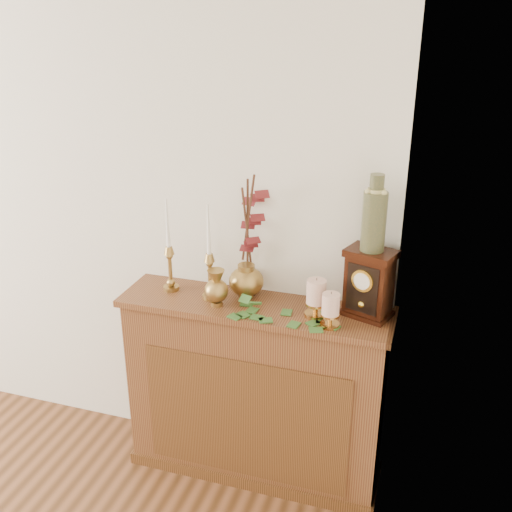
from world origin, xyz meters
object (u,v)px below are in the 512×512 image
(ceramic_vase, at_px, (374,217))
(bud_vase, at_px, (216,288))
(ginger_jar, at_px, (252,240))
(mantel_clock, at_px, (369,284))
(candlestick_center, at_px, (210,269))
(candlestick_left, at_px, (170,261))

(ceramic_vase, bearing_deg, bud_vase, -170.21)
(bud_vase, xyz_separation_m, ginger_jar, (0.11, 0.17, 0.18))
(mantel_clock, bearing_deg, candlestick_center, -157.04)
(ginger_jar, bearing_deg, bud_vase, -123.80)
(candlestick_left, bearing_deg, ceramic_vase, 1.69)
(ginger_jar, xyz_separation_m, mantel_clock, (0.54, -0.06, -0.12))
(mantel_clock, distance_m, ceramic_vase, 0.30)
(mantel_clock, height_order, ceramic_vase, ceramic_vase)
(bud_vase, height_order, ginger_jar, ginger_jar)
(bud_vase, bearing_deg, ginger_jar, 56.20)
(ceramic_vase, bearing_deg, candlestick_center, -175.68)
(candlestick_center, distance_m, bud_vase, 0.10)
(ginger_jar, bearing_deg, candlestick_left, -167.76)
(candlestick_left, xyz_separation_m, ceramic_vase, (0.91, 0.03, 0.30))
(bud_vase, distance_m, mantel_clock, 0.66)
(mantel_clock, relative_size, ceramic_vase, 0.94)
(bud_vase, height_order, mantel_clock, mantel_clock)
(bud_vase, distance_m, ginger_jar, 0.27)
(candlestick_left, relative_size, candlestick_center, 0.99)
(candlestick_left, relative_size, ceramic_vase, 1.39)
(candlestick_center, bearing_deg, mantel_clock, 4.11)
(ginger_jar, bearing_deg, candlestick_center, -146.86)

